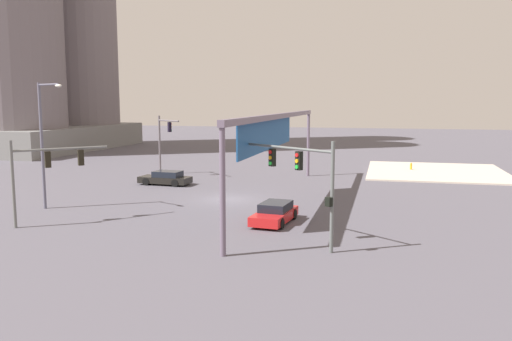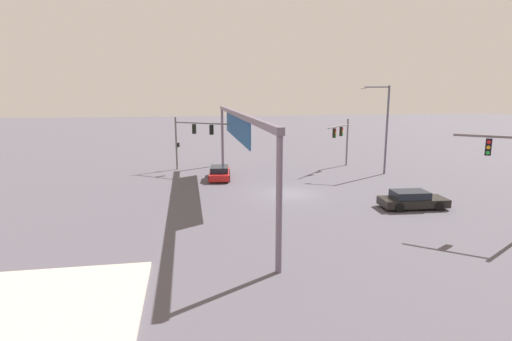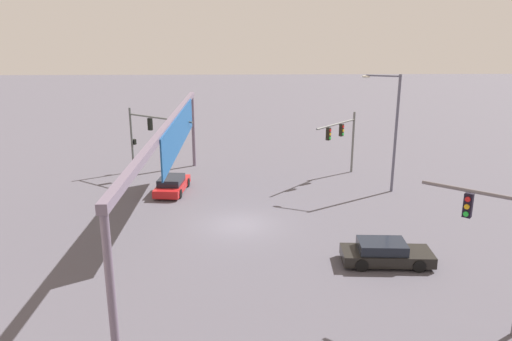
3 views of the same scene
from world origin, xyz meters
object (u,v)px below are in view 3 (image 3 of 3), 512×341
Objects in this scene: streetlamp_curved_arm at (392,125)px; sedan_car_approaching at (385,253)px; traffic_signal_opposite_side at (502,237)px; sedan_car_waiting_far at (172,185)px; traffic_signal_cross_street at (148,130)px; traffic_signal_near_corner at (343,134)px.

sedan_car_approaching is at bearing 97.35° from streetlamp_curved_arm.
traffic_signal_opposite_side is 6.92m from sedan_car_approaching.
traffic_signal_opposite_side is 23.02m from sedan_car_waiting_far.
traffic_signal_opposite_side is at bearing -133.36° from sedan_car_waiting_far.
streetlamp_curved_arm is at bearing -53.63° from traffic_signal_opposite_side.
sedan_car_approaching is (-5.51, -2.58, -3.28)m from traffic_signal_opposite_side.
traffic_signal_cross_street is (-21.66, -17.20, -0.10)m from traffic_signal_opposite_side.
streetlamp_curved_arm is (-17.12, 0.95, 1.07)m from traffic_signal_opposite_side.
traffic_signal_near_corner reaches higher than sedan_car_waiting_far.
streetlamp_curved_arm is at bearing 22.13° from traffic_signal_cross_street.
streetlamp_curved_arm reaches higher than sedan_car_waiting_far.
traffic_signal_opposite_side is at bearing -61.31° from sedan_car_approaching.
sedan_car_approaching is (15.38, -0.83, -2.90)m from traffic_signal_near_corner.
traffic_signal_near_corner is 20.97m from traffic_signal_opposite_side.
traffic_signal_near_corner is at bearing -68.62° from sedan_car_waiting_far.
traffic_signal_cross_street is 22.01m from sedan_car_approaching.
traffic_signal_near_corner is 0.60× the size of streetlamp_curved_arm.
sedan_car_approaching is (11.60, -3.53, -4.36)m from streetlamp_curved_arm.
sedan_car_waiting_far is (-0.18, -15.79, -4.36)m from streetlamp_curved_arm.
traffic_signal_cross_street is 0.66× the size of streetlamp_curved_arm.
traffic_signal_cross_street is 18.75m from streetlamp_curved_arm.
traffic_signal_cross_street is (-0.77, -15.45, 0.28)m from traffic_signal_near_corner.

